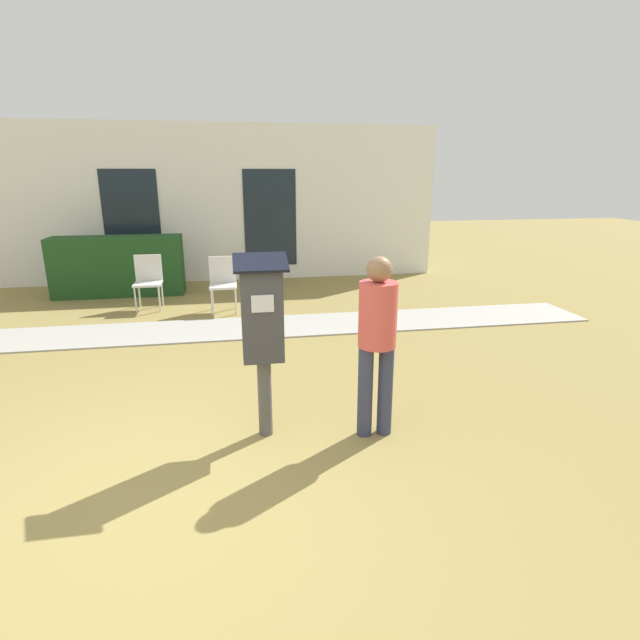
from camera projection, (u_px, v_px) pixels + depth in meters
The scene contains 8 objects.
ground_plane at pixel (163, 508), 3.44m from camera, with size 40.00×40.00×0.00m, color olive.
sidewalk at pixel (197, 330), 7.29m from camera, with size 12.00×1.10×0.02m.
building_facade at pixel (202, 204), 10.36m from camera, with size 10.00×0.26×3.20m.
parking_meter at pixel (262, 324), 4.14m from camera, with size 0.44×0.31×1.59m.
person_standing at pixel (377, 334), 4.16m from camera, with size 0.32×0.32×1.58m.
outdoor_chair_left at pixel (148, 277), 8.40m from camera, with size 0.44×0.44×0.90m.
outdoor_chair_middle at pixel (223, 280), 8.24m from camera, with size 0.44×0.44×0.90m.
hedge_row at pixel (118, 266), 9.31m from camera, with size 2.34×0.60×1.10m.
Camera 1 is at (0.56, -3.08, 2.22)m, focal length 28.00 mm.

